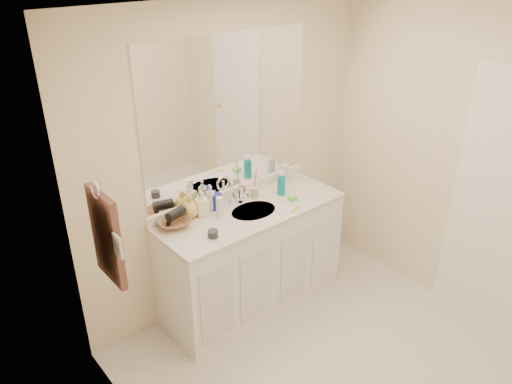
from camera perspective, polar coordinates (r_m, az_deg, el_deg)
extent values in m
cube|color=silver|center=(3.79, 10.07, -19.65)|extent=(2.60, 2.60, 0.00)
cube|color=white|center=(2.66, 14.38, 19.07)|extent=(2.60, 2.60, 0.02)
cube|color=#F8E5C2|center=(3.88, -3.08, 3.64)|extent=(2.60, 0.02, 2.40)
cube|color=#F8E5C2|center=(2.34, -9.53, -14.31)|extent=(0.02, 2.60, 2.40)
cube|color=#F8E5C2|center=(4.06, 23.58, 2.42)|extent=(0.02, 2.60, 2.40)
cube|color=white|center=(4.06, -0.46, -7.65)|extent=(1.50, 0.55, 0.85)
cube|color=silver|center=(3.83, -0.48, -2.21)|extent=(1.52, 0.57, 0.03)
cube|color=white|center=(3.99, -2.85, -0.13)|extent=(1.52, 0.03, 0.08)
cylinder|color=beige|center=(3.82, -0.29, -2.29)|extent=(0.37, 0.37, 0.02)
cylinder|color=silver|center=(3.91, -1.97, -0.44)|extent=(0.02, 0.02, 0.11)
cube|color=white|center=(3.75, -3.16, 8.68)|extent=(1.48, 0.01, 1.20)
cylinder|color=#16219B|center=(3.82, -4.51, -1.09)|extent=(0.12, 0.12, 0.12)
cylinder|color=beige|center=(3.99, -0.18, -0.04)|extent=(0.07, 0.07, 0.09)
cylinder|color=#E53CAA|center=(3.95, -0.07, 1.39)|extent=(0.02, 0.04, 0.19)
cylinder|color=#0C8997|center=(4.02, 2.91, 0.76)|extent=(0.09, 0.09, 0.16)
cylinder|color=silver|center=(4.20, 3.27, 2.07)|extent=(0.07, 0.07, 0.18)
cube|color=white|center=(3.96, 4.20, -0.95)|extent=(0.10, 0.09, 0.01)
cube|color=#69D634|center=(3.95, 4.21, -0.71)|extent=(0.08, 0.06, 0.02)
cube|color=gold|center=(3.83, 4.48, -2.03)|extent=(0.11, 0.06, 0.00)
cylinder|color=#2C2D32|center=(3.48, -4.94, -4.77)|extent=(0.07, 0.07, 0.05)
cylinder|color=white|center=(3.69, -4.18, -1.77)|extent=(0.07, 0.07, 0.16)
imported|color=silver|center=(3.80, -5.23, -0.60)|extent=(0.09, 0.09, 0.20)
imported|color=#F8EFCA|center=(3.73, -6.22, -1.28)|extent=(0.11, 0.11, 0.19)
imported|color=#DDBF56|center=(3.72, -7.53, -1.61)|extent=(0.17, 0.17, 0.17)
imported|color=#945D3B|center=(3.65, -9.36, -3.38)|extent=(0.30, 0.30, 0.06)
cylinder|color=black|center=(3.63, -9.16, -2.46)|extent=(0.16, 0.11, 0.07)
torus|color=silver|center=(2.76, -17.91, 0.24)|extent=(0.01, 0.11, 0.11)
cube|color=#442A24|center=(2.90, -16.73, -4.95)|extent=(0.04, 0.32, 0.55)
cube|color=silver|center=(2.71, -15.52, -5.96)|extent=(0.01, 0.08, 0.13)
cube|color=white|center=(4.02, 26.67, -1.63)|extent=(0.02, 0.82, 2.00)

